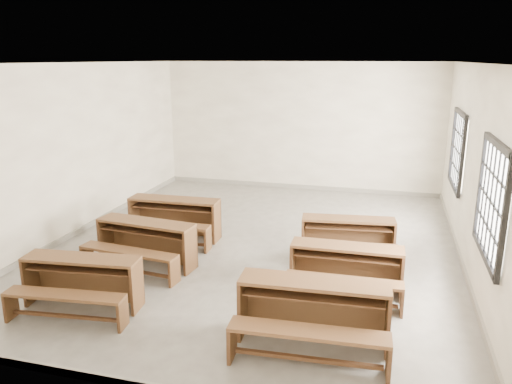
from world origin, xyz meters
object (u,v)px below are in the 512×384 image
(desk_set_0, at_px, (81,279))
(desk_set_3, at_px, (313,309))
(desk_set_2, at_px, (174,216))
(desk_set_1, at_px, (145,240))
(desk_set_5, at_px, (348,235))
(desk_set_4, at_px, (346,266))

(desk_set_0, relative_size, desk_set_3, 0.92)
(desk_set_0, bearing_deg, desk_set_2, 82.36)
(desk_set_2, xyz_separation_m, desk_set_3, (3.06, -2.89, 0.01))
(desk_set_0, height_order, desk_set_1, desk_set_1)
(desk_set_3, relative_size, desk_set_5, 1.10)
(desk_set_4, bearing_deg, desk_set_5, 92.86)
(desk_set_0, distance_m, desk_set_5, 4.25)
(desk_set_0, height_order, desk_set_4, desk_set_4)
(desk_set_0, height_order, desk_set_3, desk_set_3)
(desk_set_1, distance_m, desk_set_3, 3.38)
(desk_set_1, bearing_deg, desk_set_3, -21.82)
(desk_set_0, xyz_separation_m, desk_set_4, (3.39, 1.35, 0.00))
(desk_set_2, distance_m, desk_set_4, 3.61)
(desk_set_1, height_order, desk_set_3, desk_set_3)
(desk_set_1, distance_m, desk_set_5, 3.35)
(desk_set_0, height_order, desk_set_2, desk_set_2)
(desk_set_1, relative_size, desk_set_5, 1.06)
(desk_set_2, bearing_deg, desk_set_3, -44.99)
(desk_set_1, height_order, desk_set_4, desk_set_1)
(desk_set_1, xyz_separation_m, desk_set_2, (-0.08, 1.29, 0.01))
(desk_set_2, height_order, desk_set_4, desk_set_2)
(desk_set_1, height_order, desk_set_5, desk_set_1)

